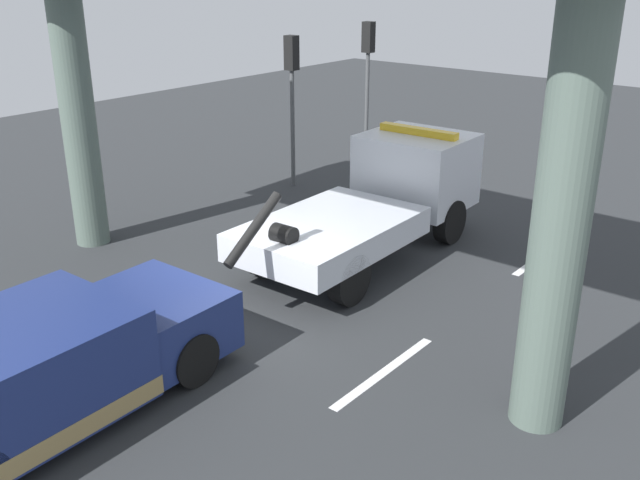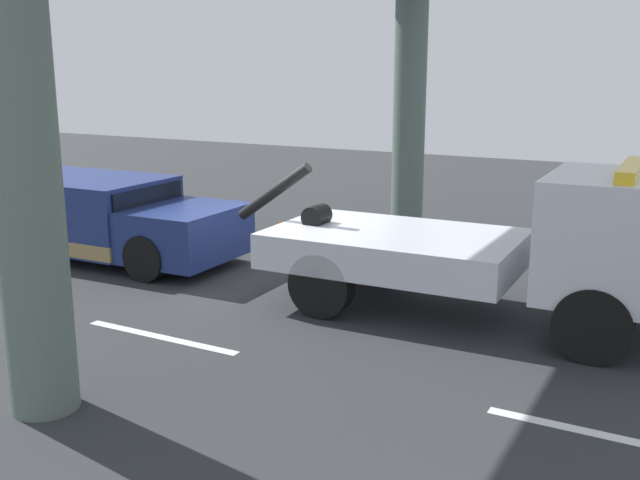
% 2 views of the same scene
% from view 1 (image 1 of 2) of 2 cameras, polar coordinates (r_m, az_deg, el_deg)
% --- Properties ---
extents(ground_plane, '(60.00, 40.00, 0.10)m').
position_cam_1_polar(ground_plane, '(12.97, -5.75, -6.26)').
color(ground_plane, '#2D3033').
extents(lane_stripe_mid, '(2.60, 0.16, 0.01)m').
position_cam_1_polar(lane_stripe_mid, '(11.30, 5.18, -10.50)').
color(lane_stripe_mid, silver).
rests_on(lane_stripe_mid, ground).
extents(lane_stripe_east, '(2.60, 0.16, 0.01)m').
position_cam_1_polar(lane_stripe_east, '(16.11, 17.35, -1.24)').
color(lane_stripe_east, silver).
rests_on(lane_stripe_east, ground).
extents(tow_truck_white, '(7.28, 2.55, 2.46)m').
position_cam_1_polar(tow_truck_white, '(15.51, 5.07, 3.54)').
color(tow_truck_white, silver).
rests_on(tow_truck_white, ground).
extents(towed_van_green, '(5.25, 2.33, 1.58)m').
position_cam_1_polar(towed_van_green, '(10.54, -21.48, -9.70)').
color(towed_van_green, navy).
rests_on(towed_van_green, ground).
extents(traffic_light_near, '(0.39, 0.32, 4.13)m').
position_cam_1_polar(traffic_light_near, '(19.62, -2.23, 12.88)').
color(traffic_light_near, '#515456').
rests_on(traffic_light_near, ground).
extents(traffic_light_far, '(0.39, 0.32, 4.27)m').
position_cam_1_polar(traffic_light_far, '(22.33, 3.90, 14.16)').
color(traffic_light_far, '#515456').
rests_on(traffic_light_far, ground).
extents(traffic_cone_orange, '(0.60, 0.60, 0.71)m').
position_cam_1_polar(traffic_cone_orange, '(13.51, -14.47, -3.85)').
color(traffic_cone_orange, orange).
rests_on(traffic_cone_orange, ground).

